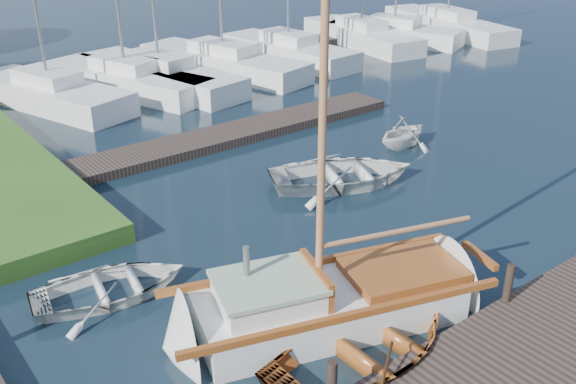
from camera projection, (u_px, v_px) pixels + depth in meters
ground at (288, 237)px, 15.35m from camera, size 160.00×160.00×0.00m
near_dock at (501, 365)px, 10.99m from camera, size 18.00×2.20×0.30m
far_dock at (216, 138)px, 21.05m from camera, size 14.00×1.60×0.30m
pontoon at (251, 52)px, 32.27m from camera, size 30.00×1.60×0.30m
mooring_post_1 at (332, 382)px, 9.81m from camera, size 0.16×0.16×0.80m
mooring_post_2 at (509, 283)px, 12.30m from camera, size 0.16×0.16×0.80m
sailboat at (336, 304)px, 12.30m from camera, size 7.41×3.96×9.83m
dinghy at (368, 342)px, 11.13m from camera, size 4.04×2.91×0.83m
tender_a at (110, 283)px, 12.98m from camera, size 3.45×2.73×0.64m
tender_c at (342, 170)px, 17.95m from camera, size 4.93×4.36×0.85m
tender_d at (404, 129)px, 20.58m from camera, size 2.38×2.12×1.15m
marina_boat_0 at (49, 92)px, 24.46m from camera, size 4.40×7.74×10.07m
marina_boat_1 at (125, 78)px, 26.28m from camera, size 4.63×8.18×10.02m
marina_boat_2 at (159, 73)px, 26.98m from camera, size 3.88×8.96×10.62m
marina_boat_3 at (223, 60)px, 28.96m from camera, size 4.28×8.98×11.02m
marina_boat_4 at (288, 49)px, 31.01m from camera, size 2.95×7.87×11.29m
marina_boat_5 at (361, 34)px, 34.34m from camera, size 3.34×8.47×10.44m
marina_boat_6 at (394, 32)px, 34.83m from camera, size 4.79×7.50×9.22m
marina_boat_7 at (447, 23)px, 37.26m from camera, size 4.13×9.84×11.07m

